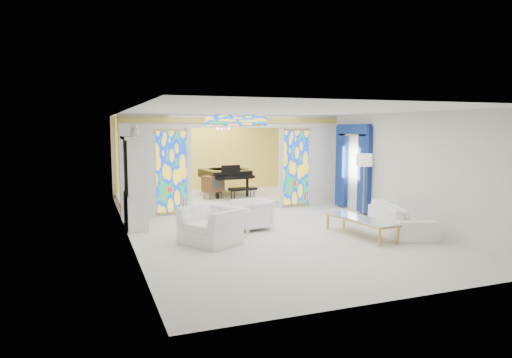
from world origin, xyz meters
name	(u,v)px	position (x,y,z in m)	size (l,w,h in m)	color
floor	(259,223)	(0.00, 0.00, 0.00)	(12.00, 12.00, 0.00)	silver
ceiling	(259,113)	(0.00, 0.00, 3.00)	(7.00, 12.00, 0.02)	white
wall_back	(204,155)	(0.00, 6.00, 1.50)	(7.00, 0.02, 3.00)	silver
wall_front	(402,203)	(0.00, -6.00, 1.50)	(7.00, 0.02, 3.00)	silver
wall_left	(125,173)	(-3.50, 0.00, 1.50)	(0.02, 12.00, 3.00)	silver
wall_right	(368,165)	(3.50, 0.00, 1.50)	(0.02, 12.00, 3.00)	silver
partition_wall	(236,158)	(0.00, 2.00, 1.65)	(7.00, 0.22, 3.00)	silver
stained_glass_left	(172,172)	(-2.03, 1.89, 1.30)	(0.90, 0.04, 2.40)	gold
stained_glass_right	(296,168)	(2.03, 1.89, 1.30)	(0.90, 0.04, 2.40)	gold
stained_glass_transom	(237,120)	(0.00, 1.89, 2.82)	(2.00, 0.04, 0.34)	gold
alcove_platform	(218,198)	(0.00, 4.10, 0.09)	(6.80, 3.80, 0.18)	silver
gold_curtain_back	(205,156)	(0.00, 5.88, 1.50)	(6.70, 0.10, 2.90)	#E9D051
chandelier	(224,129)	(0.20, 4.00, 2.55)	(0.48, 0.48, 0.30)	#B89340
blue_drapes	(353,160)	(3.40, 0.70, 1.58)	(0.14, 1.85, 2.65)	navy
china_cabinet	(135,183)	(-3.22, 0.60, 1.17)	(0.56, 1.46, 2.72)	silver
armchair_left	(212,225)	(-1.77, -1.71, 0.41)	(1.26, 1.10, 0.82)	white
armchair_right	(252,214)	(-0.45, -0.69, 0.39)	(0.83, 0.85, 0.77)	white
sofa	(401,218)	(2.95, -2.27, 0.36)	(2.44, 0.95, 0.71)	white
side_table	(240,220)	(-1.00, -1.36, 0.41)	(0.62, 0.62, 0.62)	silver
vase	(240,207)	(-1.00, -1.36, 0.73)	(0.20, 0.20, 0.21)	silver
coffee_table	(361,219)	(1.72, -2.34, 0.42)	(0.86, 2.10, 0.46)	silver
floor_lamp	(364,163)	(3.16, -0.29, 1.58)	(0.60, 0.60, 1.85)	#B89340
grand_piano	(227,174)	(0.38, 4.20, 0.94)	(1.89, 2.93, 1.12)	black
tv_console	(213,184)	(-0.35, 3.45, 0.69)	(0.80, 0.69, 0.78)	brown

